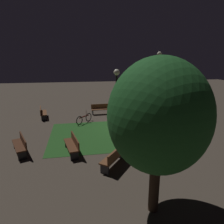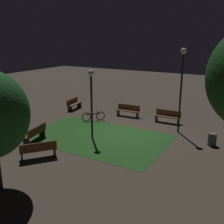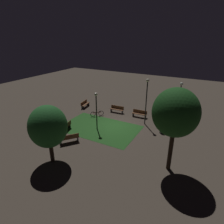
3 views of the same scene
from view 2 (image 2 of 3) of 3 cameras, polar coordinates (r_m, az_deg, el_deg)
ground_plane at (r=16.91m, az=2.68°, el=-4.64°), size 60.00×60.00×0.00m
grass_lawn at (r=16.39m, az=-3.27°, el=-5.30°), size 8.45×5.40×0.01m
bench_back_row at (r=19.35m, az=11.79°, el=-0.81°), size 1.81×0.53×0.88m
bench_path_side at (r=20.50m, az=3.44°, el=0.43°), size 1.82×0.57×0.88m
bench_front_left at (r=18.42m, az=-20.72°, el=-2.37°), size 1.12×1.85×0.88m
bench_lawn_edge at (r=22.71m, az=-8.15°, el=1.82°), size 0.75×1.85×0.88m
bench_by_lamp at (r=13.92m, az=-15.44°, el=-7.68°), size 1.49×1.71×0.88m
bench_corner at (r=16.27m, az=-16.05°, el=-4.29°), size 0.84×1.86×0.88m
lamp_post_near_wall at (r=16.87m, az=14.65°, el=7.11°), size 0.36×0.36×5.25m
lamp_post_plaza_east at (r=15.39m, az=-4.42°, el=4.27°), size 0.36×0.36×4.11m
trash_bin at (r=16.06m, az=20.57°, el=-5.46°), size 0.46×0.46×0.70m
bicycle at (r=19.39m, az=-3.96°, el=-0.90°), size 1.22×1.27×0.93m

